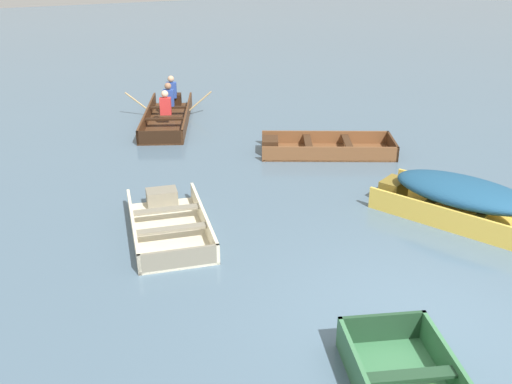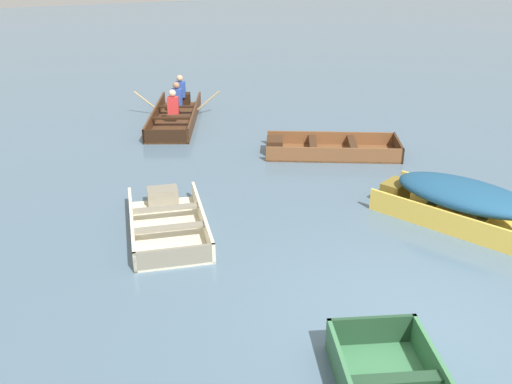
{
  "view_description": "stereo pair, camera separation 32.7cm",
  "coord_description": "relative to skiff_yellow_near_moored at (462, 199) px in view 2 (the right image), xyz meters",
  "views": [
    {
      "loc": [
        -4.34,
        -4.37,
        4.45
      ],
      "look_at": [
        -0.58,
        3.97,
        0.35
      ],
      "focal_mm": 40.0,
      "sensor_mm": 36.0,
      "label": 1
    },
    {
      "loc": [
        -4.04,
        -4.5,
        4.45
      ],
      "look_at": [
        -0.58,
        3.97,
        0.35
      ],
      "focal_mm": 40.0,
      "sensor_mm": 36.0,
      "label": 2
    }
  ],
  "objects": [
    {
      "name": "ground_plane",
      "position": [
        -2.46,
        -2.24,
        -0.42
      ],
      "size": [
        80.0,
        80.0,
        0.0
      ],
      "primitive_type": "plane",
      "color": "slate"
    },
    {
      "name": "skiff_yellow_near_moored",
      "position": [
        0.0,
        0.0,
        0.0
      ],
      "size": [
        2.33,
        3.1,
        0.73
      ],
      "color": "#E5BC47",
      "rests_on": "ground"
    },
    {
      "name": "rowboat_dark_varnish_with_crew",
      "position": [
        -2.91,
        7.69,
        -0.22
      ],
      "size": [
        2.49,
        3.74,
        0.91
      ],
      "color": "#4C2D19",
      "rests_on": "ground"
    },
    {
      "name": "skiff_cream_mid_moored",
      "position": [
        -4.67,
        1.66,
        -0.31
      ],
      "size": [
        1.57,
        2.57,
        0.33
      ],
      "color": "beige",
      "rests_on": "ground"
    },
    {
      "name": "skiff_wooden_brown_far_moored",
      "position": [
        -0.49,
        3.81,
        -0.31
      ],
      "size": [
        3.16,
        2.29,
        0.34
      ],
      "color": "brown",
      "rests_on": "ground"
    }
  ]
}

